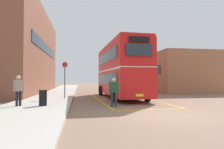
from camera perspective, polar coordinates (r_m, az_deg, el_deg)
ground_plane at (r=23.58m, az=0.36°, el=-5.45°), size 135.60×135.60×0.00m
sidewalk_left at (r=25.76m, az=-15.03°, el=-4.91°), size 4.00×57.60×0.14m
brick_building_left at (r=26.64m, az=-25.57°, el=5.91°), size 6.62×19.64×9.99m
depot_building_right at (r=31.00m, az=15.66°, el=0.28°), size 7.34×15.75×5.10m
double_decker_bus at (r=17.80m, az=2.40°, el=1.34°), size 3.25×10.25×4.75m
single_deck_bus at (r=37.61m, az=1.90°, el=-1.45°), size 3.09×9.76×3.02m
pedestrian_boarding at (r=11.93m, az=0.55°, el=-4.44°), size 0.58×0.32×1.76m
pedestrian_waiting_near at (r=12.47m, az=-25.36°, el=-3.58°), size 0.47×0.53×1.75m
litter_bin at (r=12.15m, az=-19.30°, el=-6.26°), size 0.47×0.47×0.95m
bus_stop_sign at (r=16.40m, az=-13.47°, el=-0.57°), size 0.44×0.11×2.93m
bay_marking_yellow at (r=16.00m, az=3.96°, el=-7.35°), size 4.83×12.33×0.01m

